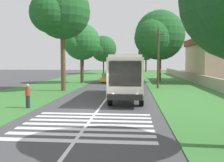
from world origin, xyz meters
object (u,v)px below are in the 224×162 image
object	(u,v)px
trailing_car_0	(108,78)
trailing_minibus_0	(133,68)
coach_bus	(127,74)
roadside_tree_right_1	(158,37)
trailing_car_1	(130,75)
roadside_tree_left_0	(61,13)
roadside_tree_left_1	(81,43)
utility_pole	(158,58)
trailing_car_2	(115,73)
roadside_tree_left_2	(103,50)
pedestrian	(28,96)
roadside_building	(222,60)
roadside_tree_right_2	(146,53)
trailing_car_3	(118,72)

from	to	relation	value
trailing_car_0	trailing_minibus_0	xyz separation A→B (m)	(29.60, -3.80, 0.88)
coach_bus	roadside_tree_right_1	distance (m)	18.37
trailing_car_1	trailing_car_0	bearing A→B (deg)	156.72
roadside_tree_left_0	roadside_tree_left_1	world-z (taller)	roadside_tree_left_0
roadside_tree_left_0	utility_pole	size ratio (longest dim) A/B	1.66
trailing_car_2	trailing_minibus_0	distance (m)	15.18
roadside_tree_left_2	trailing_car_2	bearing A→B (deg)	-160.96
utility_pole	pedestrian	xyz separation A→B (m)	(-13.92, 10.17, -2.78)
coach_bus	roadside_building	bearing A→B (deg)	-36.58
trailing_minibus_0	roadside_tree_right_2	bearing A→B (deg)	-20.96
trailing_car_0	trailing_car_2	distance (m)	14.91
trailing_car_1	roadside_tree_left_0	xyz separation A→B (m)	(-20.25, 7.23, 7.83)
trailing_car_1	roadside_tree_left_0	world-z (taller)	roadside_tree_left_0
coach_bus	pedestrian	world-z (taller)	coach_bus
trailing_car_2	trailing_minibus_0	world-z (taller)	trailing_minibus_0
trailing_car_2	utility_pole	xyz separation A→B (m)	(-23.93, -6.85, 3.02)
utility_pole	trailing_car_2	bearing A→B (deg)	15.98
trailing_car_1	roadside_tree_left_1	size ratio (longest dim) A/B	0.48
roadside_tree_left_1	pedestrian	world-z (taller)	roadside_tree_left_1
trailing_car_3	trailing_minibus_0	size ratio (longest dim) A/B	0.72
roadside_tree_right_2	pedestrian	bearing A→B (deg)	170.19
coach_bus	roadside_tree_left_0	xyz separation A→B (m)	(4.97, 7.34, 6.35)
coach_bus	pedestrian	distance (m)	8.85
trailing_car_2	roadside_tree_left_2	bearing A→B (deg)	19.04
trailing_car_3	roadside_tree_right_2	size ratio (longest dim) A/B	0.51
roadside_tree_left_0	utility_pole	distance (m)	12.28
trailing_minibus_0	pedestrian	bearing A→B (deg)	172.40
trailing_minibus_0	roadside_tree_left_1	size ratio (longest dim) A/B	0.68
trailing_car_0	pedestrian	xyz separation A→B (m)	(-22.94, 3.21, 0.24)
trailing_car_3	coach_bus	bearing A→B (deg)	-175.00
roadside_tree_right_1	roadside_tree_right_2	world-z (taller)	roadside_tree_right_1
roadside_tree_left_2	pedestrian	distance (m)	50.28
utility_pole	roadside_building	xyz separation A→B (m)	(11.60, -11.30, -0.14)
trailing_car_2	roadside_tree_right_1	xyz separation A→B (m)	(-15.03, -7.62, 6.37)
trailing_car_1	trailing_car_2	distance (m)	7.74
roadside_tree_right_1	pedestrian	bearing A→B (deg)	154.39
trailing_minibus_0	roadside_tree_right_1	size ratio (longest dim) A/B	0.54
coach_bus	roadside_tree_right_2	bearing A→B (deg)	-4.12
roadside_tree_right_1	coach_bus	bearing A→B (deg)	166.20
coach_bus	trailing_car_3	distance (m)	37.89
trailing_minibus_0	trailing_car_2	bearing A→B (deg)	165.91
utility_pole	roadside_building	size ratio (longest dim) A/B	0.50
roadside_tree_left_1	roadside_tree_left_2	size ratio (longest dim) A/B	0.89
roadside_tree_left_1	utility_pole	xyz separation A→B (m)	(-7.03, -10.73, -2.36)
trailing_car_2	roadside_tree_left_1	xyz separation A→B (m)	(-16.91, 3.88, 5.38)
coach_bus	trailing_car_3	size ratio (longest dim) A/B	2.60
roadside_tree_left_0	roadside_tree_left_2	size ratio (longest dim) A/B	1.18
trailing_car_1	roadside_tree_left_2	distance (m)	21.31
pedestrian	trailing_car_3	bearing A→B (deg)	-4.50
trailing_minibus_0	roadside_tree_left_1	bearing A→B (deg)	166.54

